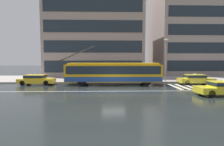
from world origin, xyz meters
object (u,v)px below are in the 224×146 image
at_px(trolleybus, 113,73).
at_px(pedestrian_at_shelter, 115,70).
at_px(street_lamp, 166,56).
at_px(taxi_oncoming_far, 223,88).
at_px(taxi_queued_behind_bus, 36,79).
at_px(taxi_ahead_of_bus, 195,79).
at_px(pedestrian_approaching_curb, 91,70).
at_px(bus_shelter, 102,68).

distance_m(trolleybus, pedestrian_at_shelter, 3.19).
bearing_deg(trolleybus, street_lamp, 16.51).
bearing_deg(pedestrian_at_shelter, taxi_oncoming_far, -48.09).
relative_size(taxi_queued_behind_bus, pedestrian_at_shelter, 2.21).
distance_m(taxi_queued_behind_bus, taxi_ahead_of_bus, 20.45).
bearing_deg(trolleybus, pedestrian_at_shelter, 84.03).
xyz_separation_m(pedestrian_approaching_curb, street_lamp, (10.54, -0.79, 2.04)).
height_order(trolleybus, taxi_oncoming_far, trolleybus).
xyz_separation_m(taxi_oncoming_far, pedestrian_at_shelter, (-9.23, 10.29, 1.04)).
distance_m(trolleybus, pedestrian_approaching_curb, 4.31).
height_order(bus_shelter, pedestrian_at_shelter, bus_shelter).
bearing_deg(taxi_queued_behind_bus, taxi_oncoming_far, -20.53).
relative_size(bus_shelter, street_lamp, 0.64).
relative_size(bus_shelter, pedestrian_approaching_curb, 1.92).
bearing_deg(bus_shelter, pedestrian_at_shelter, -10.05).
relative_size(taxi_oncoming_far, taxi_ahead_of_bus, 1.05).
bearing_deg(taxi_oncoming_far, taxi_queued_behind_bus, 159.47).
distance_m(taxi_queued_behind_bus, pedestrian_at_shelter, 10.64).
height_order(bus_shelter, pedestrian_approaching_curb, bus_shelter).
height_order(taxi_queued_behind_bus, bus_shelter, bus_shelter).
relative_size(trolleybus, pedestrian_approaching_curb, 6.83).
distance_m(taxi_oncoming_far, street_lamp, 10.02).
xyz_separation_m(taxi_oncoming_far, bus_shelter, (-11.07, 10.61, 1.25)).
bearing_deg(trolleybus, taxi_oncoming_far, -36.66).
relative_size(trolleybus, taxi_queued_behind_bus, 3.07).
distance_m(trolleybus, street_lamp, 8.08).
bearing_deg(taxi_oncoming_far, taxi_ahead_of_bus, 81.42).
xyz_separation_m(taxi_oncoming_far, pedestrian_approaching_curb, (-12.65, 10.12, 0.96)).
xyz_separation_m(taxi_ahead_of_bus, street_lamp, (-3.18, 2.22, 3.00)).
xyz_separation_m(taxi_queued_behind_bus, pedestrian_at_shelter, (10.14, 3.03, 1.04)).
bearing_deg(pedestrian_at_shelter, bus_shelter, 169.95).
distance_m(taxi_oncoming_far, pedestrian_approaching_curb, 16.23).
distance_m(taxi_queued_behind_bus, bus_shelter, 9.05).
distance_m(taxi_queued_behind_bus, pedestrian_approaching_curb, 7.38).
xyz_separation_m(taxi_ahead_of_bus, pedestrian_approaching_curb, (-13.72, 3.01, 0.96)).
relative_size(taxi_oncoming_far, pedestrian_at_shelter, 2.34).
distance_m(bus_shelter, street_lamp, 9.22).
bearing_deg(pedestrian_at_shelter, taxi_queued_behind_bus, -163.37).
height_order(pedestrian_approaching_curb, street_lamp, street_lamp).
bearing_deg(taxi_ahead_of_bus, taxi_queued_behind_bus, 179.59).
bearing_deg(taxi_oncoming_far, trolleybus, 143.34).
bearing_deg(taxi_oncoming_far, bus_shelter, 136.21).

